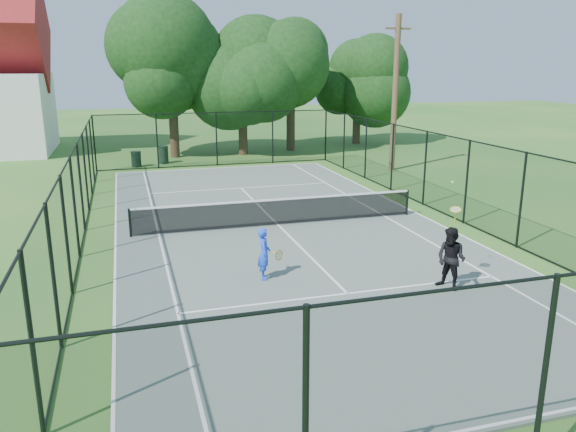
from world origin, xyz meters
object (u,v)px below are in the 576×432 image
object	(u,v)px
player_blue	(264,254)
utility_pole	(395,93)
player_black	(451,259)
trash_bin_right	(164,155)
tennis_net	(278,211)
trash_bin_left	(136,159)

from	to	relation	value
player_blue	utility_pole	bearing A→B (deg)	52.60
player_blue	player_black	size ratio (longest dim) A/B	0.53
trash_bin_right	utility_pole	bearing A→B (deg)	-25.67
trash_bin_right	tennis_net	bearing A→B (deg)	-78.99
trash_bin_right	utility_pole	xyz separation A→B (m)	(11.70, -5.62, 3.57)
trash_bin_left	player_black	world-z (taller)	player_black
tennis_net	utility_pole	size ratio (longest dim) A/B	1.26
utility_pole	player_black	bearing A→B (deg)	-111.70
player_blue	trash_bin_left	bearing A→B (deg)	98.22
tennis_net	player_black	distance (m)	7.29
tennis_net	trash_bin_left	bearing A→B (deg)	107.62
trash_bin_right	player_blue	bearing A→B (deg)	-86.65
trash_bin_right	player_blue	size ratio (longest dim) A/B	0.72
player_black	tennis_net	bearing A→B (deg)	110.58
tennis_net	utility_pole	bearing A→B (deg)	45.45
trash_bin_left	utility_pole	size ratio (longest dim) A/B	0.11
trash_bin_right	player_black	size ratio (longest dim) A/B	0.38
trash_bin_right	utility_pole	world-z (taller)	utility_pole
trash_bin_left	trash_bin_right	xyz separation A→B (m)	(1.56, 0.76, 0.06)
tennis_net	trash_bin_left	size ratio (longest dim) A/B	11.60
tennis_net	trash_bin_left	distance (m)	14.55
trash_bin_right	player_blue	distance (m)	19.48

